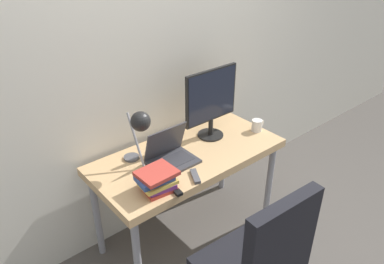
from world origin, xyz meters
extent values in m
plane|color=#514C47|center=(0.00, 0.00, 0.00)|extent=(12.00, 12.00, 0.00)
cube|color=beige|center=(0.00, 0.72, 1.30)|extent=(8.00, 0.05, 2.60)
cube|color=tan|center=(0.00, 0.33, 0.74)|extent=(1.37, 0.66, 0.06)
cylinder|color=gray|center=(-0.63, 0.06, 0.35)|extent=(0.05, 0.05, 0.71)
cylinder|color=gray|center=(0.63, 0.06, 0.35)|extent=(0.05, 0.05, 0.71)
cylinder|color=gray|center=(-0.63, 0.60, 0.35)|extent=(0.05, 0.05, 0.71)
cylinder|color=gray|center=(0.63, 0.60, 0.35)|extent=(0.05, 0.05, 0.71)
cube|color=#38383D|center=(-0.16, 0.29, 0.78)|extent=(0.31, 0.24, 0.02)
cube|color=#2D2D33|center=(-0.16, 0.29, 0.79)|extent=(0.27, 0.14, 0.00)
cube|color=#38383D|center=(-0.16, 0.38, 0.90)|extent=(0.31, 0.08, 0.23)
cube|color=navy|center=(-0.16, 0.37, 0.90)|extent=(0.28, 0.06, 0.20)
cylinder|color=black|center=(0.29, 0.41, 0.77)|extent=(0.20, 0.20, 0.01)
cylinder|color=black|center=(0.29, 0.41, 0.85)|extent=(0.04, 0.04, 0.13)
cube|color=black|center=(0.29, 0.41, 1.10)|extent=(0.46, 0.02, 0.40)
cube|color=black|center=(0.29, 0.40, 1.10)|extent=(0.44, 0.00, 0.37)
cylinder|color=#4C4C51|center=(-0.34, 0.52, 0.78)|extent=(0.11, 0.11, 0.02)
cylinder|color=#99999E|center=(-0.34, 0.45, 0.95)|extent=(0.02, 0.17, 0.34)
sphere|color=black|center=(-0.34, 0.37, 1.12)|extent=(0.13, 0.13, 0.13)
cube|color=black|center=(-0.24, -0.67, 0.79)|extent=(0.46, 0.10, 0.61)
cube|color=#B2382D|center=(-0.40, 0.13, 0.78)|extent=(0.20, 0.20, 0.02)
cube|color=#753384|center=(-0.40, 0.12, 0.81)|extent=(0.20, 0.17, 0.03)
cube|color=gold|center=(-0.41, 0.11, 0.83)|extent=(0.22, 0.15, 0.02)
cube|color=#334C8C|center=(-0.42, 0.13, 0.86)|extent=(0.22, 0.17, 0.03)
cube|color=#B2382D|center=(-0.40, 0.13, 0.89)|extent=(0.23, 0.19, 0.02)
cube|color=black|center=(-0.33, 0.07, 0.78)|extent=(0.06, 0.17, 0.02)
cube|color=#4C4C51|center=(-0.15, 0.07, 0.78)|extent=(0.10, 0.15, 0.02)
cylinder|color=silver|center=(0.62, 0.24, 0.81)|extent=(0.08, 0.08, 0.09)
torus|color=silver|center=(0.67, 0.24, 0.81)|extent=(0.06, 0.01, 0.06)
camera|label=1|loc=(-1.41, -1.40, 2.20)|focal=35.00mm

